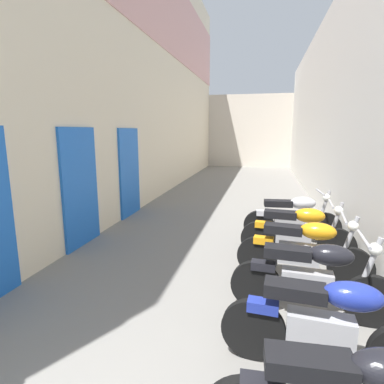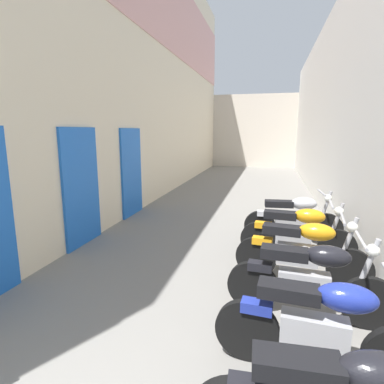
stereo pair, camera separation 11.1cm
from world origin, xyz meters
TOP-DOWN VIEW (x-y plane):
  - ground_plane at (0.00, 7.82)m, footprint 35.63×35.63m
  - building_left at (-2.62, 9.77)m, footprint 0.45×19.63m
  - building_right at (2.63, 9.81)m, footprint 0.45×19.63m
  - building_far_end at (0.00, 20.63)m, footprint 7.86×2.00m
  - motorcycle_third at (1.49, 3.14)m, footprint 1.85×0.58m
  - motorcycle_fourth at (1.49, 4.04)m, footprint 1.85×0.58m
  - motorcycle_fifth at (1.49, 4.91)m, footprint 1.85×0.58m
  - motorcycle_sixth at (1.49, 5.73)m, footprint 1.85×0.58m
  - motorcycle_seventh at (1.49, 6.62)m, footprint 1.85×0.58m

SIDE VIEW (x-z plane):
  - ground_plane at x=0.00m, z-range 0.00..0.00m
  - motorcycle_third at x=1.49m, z-range -0.02..1.02m
  - motorcycle_fourth at x=1.49m, z-range -0.02..1.02m
  - motorcycle_fifth at x=1.49m, z-range -0.02..1.02m
  - motorcycle_sixth at x=1.49m, z-range -0.02..1.02m
  - motorcycle_seventh at x=1.49m, z-range -0.02..1.02m
  - building_far_end at x=0.00m, z-range 0.00..4.25m
  - building_right at x=2.63m, z-range 0.00..5.35m
  - building_left at x=-2.62m, z-range 0.03..8.54m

